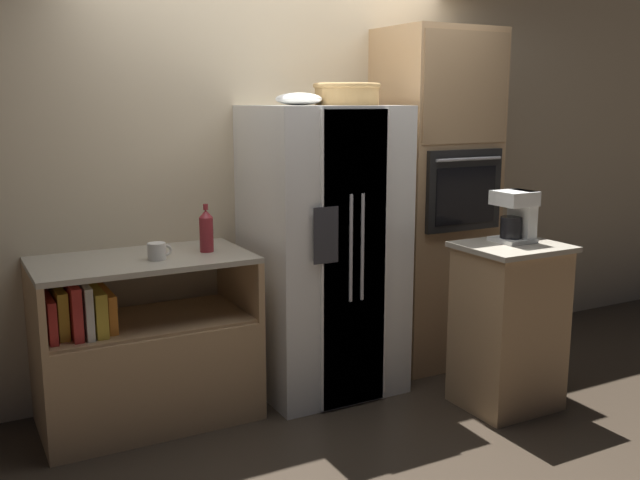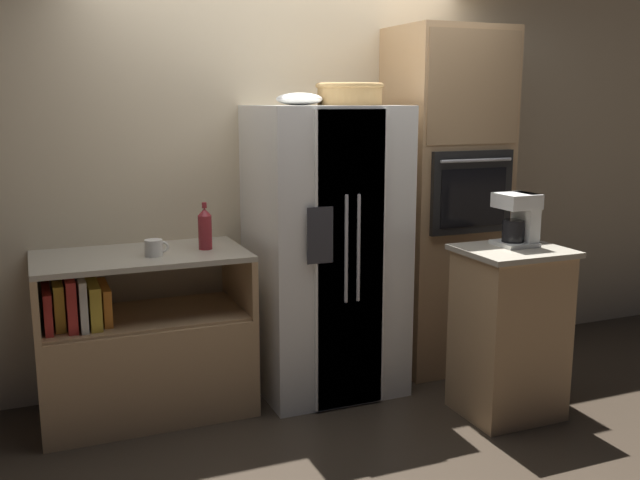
{
  "view_description": "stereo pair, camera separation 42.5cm",
  "coord_description": "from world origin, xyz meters",
  "px_view_note": "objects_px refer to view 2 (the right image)",
  "views": [
    {
      "loc": [
        -1.91,
        -3.73,
        1.78
      ],
      "look_at": [
        0.07,
        -0.06,
        0.97
      ],
      "focal_mm": 40.0,
      "sensor_mm": 36.0,
      "label": 1
    },
    {
      "loc": [
        -1.52,
        -3.91,
        1.78
      ],
      "look_at": [
        0.07,
        -0.06,
        0.97
      ],
      "focal_mm": 40.0,
      "sensor_mm": 36.0,
      "label": 2
    }
  ],
  "objects_px": {
    "fruit_bowl": "(299,99)",
    "coffee_maker": "(519,217)",
    "wicker_basket": "(350,93)",
    "mug": "(154,248)",
    "wall_oven": "(445,201)",
    "bottle_tall": "(205,228)",
    "refrigerator": "(325,251)"
  },
  "relations": [
    {
      "from": "wicker_basket",
      "to": "bottle_tall",
      "type": "distance_m",
      "value": 1.17
    },
    {
      "from": "mug",
      "to": "coffee_maker",
      "type": "height_order",
      "value": "coffee_maker"
    },
    {
      "from": "wall_oven",
      "to": "fruit_bowl",
      "type": "relative_size",
      "value": 8.3
    },
    {
      "from": "refrigerator",
      "to": "fruit_bowl",
      "type": "xyz_separation_m",
      "value": [
        -0.17,
        -0.01,
        0.92
      ]
    },
    {
      "from": "fruit_bowl",
      "to": "coffee_maker",
      "type": "bearing_deg",
      "value": -33.86
    },
    {
      "from": "mug",
      "to": "coffee_maker",
      "type": "relative_size",
      "value": 0.45
    },
    {
      "from": "fruit_bowl",
      "to": "bottle_tall",
      "type": "height_order",
      "value": "fruit_bowl"
    },
    {
      "from": "bottle_tall",
      "to": "coffee_maker",
      "type": "xyz_separation_m",
      "value": [
        1.62,
        -0.75,
        0.08
      ]
    },
    {
      "from": "refrigerator",
      "to": "mug",
      "type": "relative_size",
      "value": 13.16
    },
    {
      "from": "bottle_tall",
      "to": "fruit_bowl",
      "type": "bearing_deg",
      "value": -4.23
    },
    {
      "from": "bottle_tall",
      "to": "mug",
      "type": "height_order",
      "value": "bottle_tall"
    },
    {
      "from": "wall_oven",
      "to": "wicker_basket",
      "type": "distance_m",
      "value": 1.03
    },
    {
      "from": "bottle_tall",
      "to": "mug",
      "type": "relative_size",
      "value": 2.04
    },
    {
      "from": "wall_oven",
      "to": "bottle_tall",
      "type": "height_order",
      "value": "wall_oven"
    },
    {
      "from": "refrigerator",
      "to": "wall_oven",
      "type": "distance_m",
      "value": 0.93
    },
    {
      "from": "wall_oven",
      "to": "wicker_basket",
      "type": "height_order",
      "value": "wall_oven"
    },
    {
      "from": "wicker_basket",
      "to": "bottle_tall",
      "type": "xyz_separation_m",
      "value": [
        -0.89,
        0.05,
        -0.76
      ]
    },
    {
      "from": "refrigerator",
      "to": "mug",
      "type": "bearing_deg",
      "value": -177.98
    },
    {
      "from": "wicker_basket",
      "to": "bottle_tall",
      "type": "height_order",
      "value": "wicker_basket"
    },
    {
      "from": "wicker_basket",
      "to": "wall_oven",
      "type": "bearing_deg",
      "value": 7.08
    },
    {
      "from": "mug",
      "to": "bottle_tall",
      "type": "bearing_deg",
      "value": 12.8
    },
    {
      "from": "bottle_tall",
      "to": "coffee_maker",
      "type": "bearing_deg",
      "value": -24.77
    },
    {
      "from": "bottle_tall",
      "to": "mug",
      "type": "bearing_deg",
      "value": -167.2
    },
    {
      "from": "wicker_basket",
      "to": "mug",
      "type": "distance_m",
      "value": 1.46
    },
    {
      "from": "wall_oven",
      "to": "refrigerator",
      "type": "bearing_deg",
      "value": -174.94
    },
    {
      "from": "bottle_tall",
      "to": "coffee_maker",
      "type": "height_order",
      "value": "coffee_maker"
    },
    {
      "from": "mug",
      "to": "wicker_basket",
      "type": "bearing_deg",
      "value": 1.13
    },
    {
      "from": "wall_oven",
      "to": "wicker_basket",
      "type": "xyz_separation_m",
      "value": [
        -0.75,
        -0.09,
        0.7
      ]
    },
    {
      "from": "fruit_bowl",
      "to": "mug",
      "type": "distance_m",
      "value": 1.19
    },
    {
      "from": "refrigerator",
      "to": "fruit_bowl",
      "type": "relative_size",
      "value": 6.49
    },
    {
      "from": "fruit_bowl",
      "to": "mug",
      "type": "height_order",
      "value": "fruit_bowl"
    },
    {
      "from": "wicker_basket",
      "to": "mug",
      "type": "bearing_deg",
      "value": -178.87
    }
  ]
}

